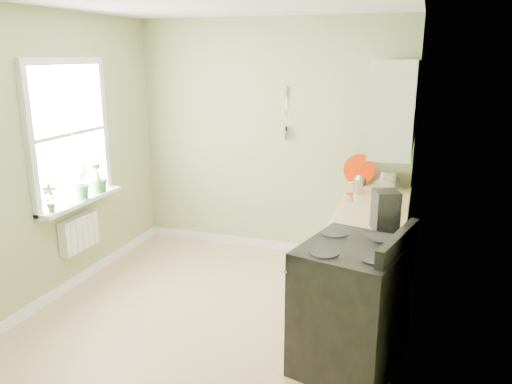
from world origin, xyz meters
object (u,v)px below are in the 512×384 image
(stove, at_px, (351,306))
(coffee_maker, at_px, (385,211))
(stand_mixer, at_px, (389,170))
(kettle, at_px, (359,184))

(stove, relative_size, coffee_maker, 3.34)
(stove, xyz_separation_m, stand_mixer, (0.09, 2.04, 0.60))
(kettle, relative_size, coffee_maker, 0.59)
(stove, distance_m, coffee_maker, 0.84)
(stand_mixer, xyz_separation_m, coffee_maker, (0.08, -1.44, -0.03))
(kettle, bearing_deg, stove, -83.71)
(kettle, xyz_separation_m, coffee_maker, (0.34, -1.07, 0.06))
(stand_mixer, distance_m, kettle, 0.47)
(stove, relative_size, stand_mixer, 2.48)
(stand_mixer, bearing_deg, kettle, -125.58)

